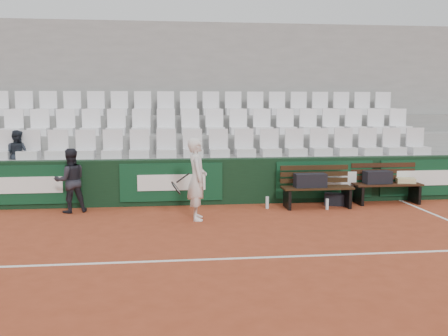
{
  "coord_description": "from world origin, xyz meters",
  "views": [
    {
      "loc": [
        -0.3,
        -6.84,
        2.2
      ],
      "look_at": [
        0.77,
        2.4,
        1.0
      ],
      "focal_mm": 40.0,
      "sensor_mm": 36.0,
      "label": 1
    }
  ],
  "objects_px": {
    "bench_right": "(387,193)",
    "tennis_player": "(197,179)",
    "water_bottle_near": "(267,202)",
    "spectator_c": "(16,134)",
    "sports_bag_right": "(377,177)",
    "ball_kid": "(70,181)",
    "water_bottle_far": "(327,204)",
    "sports_bag_left": "(310,180)",
    "bench_left": "(317,197)",
    "sports_bag_ground": "(334,199)"
  },
  "relations": [
    {
      "from": "bench_left",
      "to": "sports_bag_ground",
      "type": "bearing_deg",
      "value": 24.96
    },
    {
      "from": "sports_bag_ground",
      "to": "bench_right",
      "type": "bearing_deg",
      "value": 2.34
    },
    {
      "from": "bench_right",
      "to": "sports_bag_right",
      "type": "xyz_separation_m",
      "value": [
        -0.22,
        0.02,
        0.36
      ]
    },
    {
      "from": "ball_kid",
      "to": "spectator_c",
      "type": "bearing_deg",
      "value": -58.79
    },
    {
      "from": "bench_left",
      "to": "water_bottle_near",
      "type": "height_order",
      "value": "bench_left"
    },
    {
      "from": "bench_right",
      "to": "water_bottle_far",
      "type": "relative_size",
      "value": 6.53
    },
    {
      "from": "water_bottle_near",
      "to": "ball_kid",
      "type": "relative_size",
      "value": 0.19
    },
    {
      "from": "sports_bag_right",
      "to": "spectator_c",
      "type": "distance_m",
      "value": 7.99
    },
    {
      "from": "sports_bag_right",
      "to": "water_bottle_near",
      "type": "xyz_separation_m",
      "value": [
        -2.52,
        -0.25,
        -0.46
      ]
    },
    {
      "from": "tennis_player",
      "to": "ball_kid",
      "type": "xyz_separation_m",
      "value": [
        -2.51,
        0.94,
        -0.13
      ]
    },
    {
      "from": "sports_bag_ground",
      "to": "tennis_player",
      "type": "height_order",
      "value": "tennis_player"
    },
    {
      "from": "sports_bag_ground",
      "to": "sports_bag_right",
      "type": "bearing_deg",
      "value": 3.9
    },
    {
      "from": "tennis_player",
      "to": "spectator_c",
      "type": "relative_size",
      "value": 1.45
    },
    {
      "from": "water_bottle_far",
      "to": "tennis_player",
      "type": "height_order",
      "value": "tennis_player"
    },
    {
      "from": "spectator_c",
      "to": "ball_kid",
      "type": "bearing_deg",
      "value": 160.72
    },
    {
      "from": "water_bottle_near",
      "to": "water_bottle_far",
      "type": "relative_size",
      "value": 1.11
    },
    {
      "from": "water_bottle_far",
      "to": "sports_bag_left",
      "type": "bearing_deg",
      "value": 147.46
    },
    {
      "from": "water_bottle_near",
      "to": "tennis_player",
      "type": "bearing_deg",
      "value": -151.37
    },
    {
      "from": "bench_right",
      "to": "tennis_player",
      "type": "distance_m",
      "value": 4.45
    },
    {
      "from": "bench_right",
      "to": "sports_bag_ground",
      "type": "distance_m",
      "value": 1.22
    },
    {
      "from": "water_bottle_far",
      "to": "tennis_player",
      "type": "relative_size",
      "value": 0.15
    },
    {
      "from": "bench_left",
      "to": "water_bottle_far",
      "type": "height_order",
      "value": "bench_left"
    },
    {
      "from": "sports_bag_left",
      "to": "water_bottle_far",
      "type": "bearing_deg",
      "value": -32.54
    },
    {
      "from": "sports_bag_right",
      "to": "tennis_player",
      "type": "distance_m",
      "value": 4.21
    },
    {
      "from": "bench_left",
      "to": "sports_bag_right",
      "type": "bearing_deg",
      "value": 10.96
    },
    {
      "from": "bench_right",
      "to": "sports_bag_right",
      "type": "distance_m",
      "value": 0.43
    },
    {
      "from": "bench_right",
      "to": "water_bottle_far",
      "type": "xyz_separation_m",
      "value": [
        -1.52,
        -0.48,
        -0.11
      ]
    },
    {
      "from": "bench_right",
      "to": "tennis_player",
      "type": "height_order",
      "value": "tennis_player"
    },
    {
      "from": "bench_right",
      "to": "spectator_c",
      "type": "height_order",
      "value": "spectator_c"
    },
    {
      "from": "sports_bag_ground",
      "to": "water_bottle_near",
      "type": "xyz_separation_m",
      "value": [
        -1.53,
        -0.18,
        -0.0
      ]
    },
    {
      "from": "sports_bag_right",
      "to": "sports_bag_left",
      "type": "bearing_deg",
      "value": -169.61
    },
    {
      "from": "bench_right",
      "to": "ball_kid",
      "type": "height_order",
      "value": "ball_kid"
    },
    {
      "from": "bench_left",
      "to": "sports_bag_left",
      "type": "height_order",
      "value": "sports_bag_left"
    },
    {
      "from": "bench_right",
      "to": "sports_bag_ground",
      "type": "bearing_deg",
      "value": -177.66
    },
    {
      "from": "sports_bag_ground",
      "to": "tennis_player",
      "type": "relative_size",
      "value": 0.27
    },
    {
      "from": "sports_bag_right",
      "to": "tennis_player",
      "type": "bearing_deg",
      "value": -165.05
    },
    {
      "from": "sports_bag_right",
      "to": "ball_kid",
      "type": "xyz_separation_m",
      "value": [
        -6.57,
        -0.15,
        0.07
      ]
    },
    {
      "from": "sports_bag_right",
      "to": "spectator_c",
      "type": "bearing_deg",
      "value": 173.41
    },
    {
      "from": "bench_right",
      "to": "water_bottle_far",
      "type": "bearing_deg",
      "value": -162.48
    },
    {
      "from": "bench_right",
      "to": "tennis_player",
      "type": "xyz_separation_m",
      "value": [
        -4.28,
        -1.07,
        0.56
      ]
    },
    {
      "from": "sports_bag_ground",
      "to": "tennis_player",
      "type": "xyz_separation_m",
      "value": [
        -3.07,
        -1.02,
        0.65
      ]
    },
    {
      "from": "bench_left",
      "to": "sports_bag_right",
      "type": "distance_m",
      "value": 1.52
    },
    {
      "from": "water_bottle_far",
      "to": "tennis_player",
      "type": "xyz_separation_m",
      "value": [
        -2.76,
        -0.59,
        0.67
      ]
    },
    {
      "from": "ball_kid",
      "to": "spectator_c",
      "type": "distance_m",
      "value": 1.9
    },
    {
      "from": "water_bottle_near",
      "to": "spectator_c",
      "type": "height_order",
      "value": "spectator_c"
    },
    {
      "from": "bench_left",
      "to": "ball_kid",
      "type": "relative_size",
      "value": 1.15
    },
    {
      "from": "sports_bag_right",
      "to": "water_bottle_far",
      "type": "bearing_deg",
      "value": -159.01
    },
    {
      "from": "sports_bag_ground",
      "to": "spectator_c",
      "type": "xyz_separation_m",
      "value": [
        -6.89,
        0.98,
        1.41
      ]
    },
    {
      "from": "water_bottle_far",
      "to": "spectator_c",
      "type": "bearing_deg",
      "value": 167.92
    },
    {
      "from": "sports_bag_left",
      "to": "tennis_player",
      "type": "height_order",
      "value": "tennis_player"
    }
  ]
}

